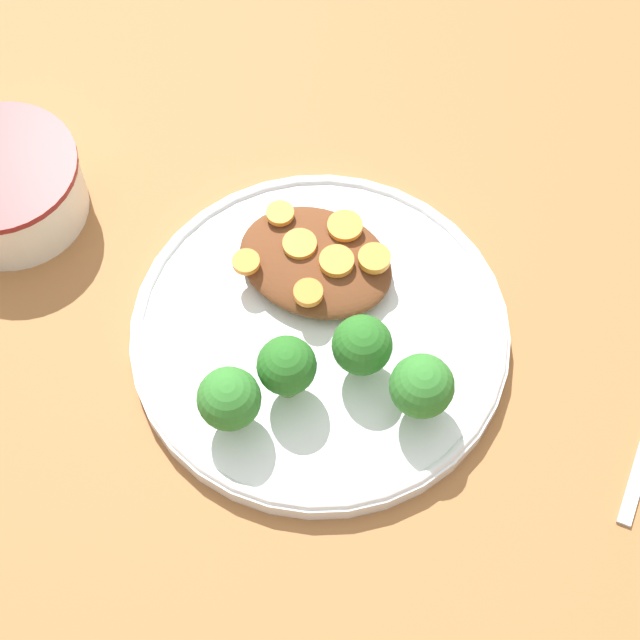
% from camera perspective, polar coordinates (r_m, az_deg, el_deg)
% --- Properties ---
extents(ground_plane, '(4.00, 4.00, 0.00)m').
position_cam_1_polar(ground_plane, '(0.80, 0.00, -1.04)').
color(ground_plane, '#9E6638').
extents(plate, '(0.28, 0.28, 0.02)m').
position_cam_1_polar(plate, '(0.79, 0.00, -0.70)').
color(plate, white).
rests_on(plate, ground_plane).
extents(dip_bowl, '(0.12, 0.12, 0.06)m').
position_cam_1_polar(dip_bowl, '(0.87, -16.36, 7.06)').
color(dip_bowl, white).
rests_on(dip_bowl, ground_plane).
extents(stew_mound, '(0.09, 0.12, 0.02)m').
position_cam_1_polar(stew_mound, '(0.80, -0.25, 3.13)').
color(stew_mound, brown).
rests_on(stew_mound, plate).
extents(broccoli_floret_0, '(0.05, 0.05, 0.06)m').
position_cam_1_polar(broccoli_floret_0, '(0.73, 5.44, -3.59)').
color(broccoli_floret_0, '#759E51').
rests_on(broccoli_floret_0, plate).
extents(broccoli_floret_1, '(0.04, 0.04, 0.06)m').
position_cam_1_polar(broccoli_floret_1, '(0.73, -1.57, -2.60)').
color(broccoli_floret_1, '#759E51').
rests_on(broccoli_floret_1, plate).
extents(broccoli_floret_2, '(0.04, 0.04, 0.06)m').
position_cam_1_polar(broccoli_floret_2, '(0.74, 2.26, -1.38)').
color(broccoli_floret_2, '#7FA85B').
rests_on(broccoli_floret_2, plate).
extents(broccoli_floret_3, '(0.04, 0.04, 0.06)m').
position_cam_1_polar(broccoli_floret_3, '(0.73, -4.86, -4.27)').
color(broccoli_floret_3, '#7FA85B').
rests_on(broccoli_floret_3, plate).
extents(carrot_slice_0, '(0.03, 0.03, 0.00)m').
position_cam_1_polar(carrot_slice_0, '(0.80, 1.34, 5.04)').
color(carrot_slice_0, orange).
rests_on(carrot_slice_0, stew_mound).
extents(carrot_slice_1, '(0.02, 0.02, 0.01)m').
position_cam_1_polar(carrot_slice_1, '(0.79, 2.91, 3.30)').
color(carrot_slice_1, orange).
rests_on(carrot_slice_1, stew_mound).
extents(carrot_slice_2, '(0.02, 0.02, 0.01)m').
position_cam_1_polar(carrot_slice_2, '(0.77, -0.63, 1.47)').
color(carrot_slice_2, orange).
rests_on(carrot_slice_2, stew_mound).
extents(carrot_slice_3, '(0.02, 0.02, 0.00)m').
position_cam_1_polar(carrot_slice_3, '(0.81, -2.15, 5.71)').
color(carrot_slice_3, orange).
rests_on(carrot_slice_3, stew_mound).
extents(carrot_slice_4, '(0.02, 0.02, 0.01)m').
position_cam_1_polar(carrot_slice_4, '(0.79, -3.97, 3.11)').
color(carrot_slice_4, orange).
rests_on(carrot_slice_4, stew_mound).
extents(carrot_slice_5, '(0.03, 0.03, 0.01)m').
position_cam_1_polar(carrot_slice_5, '(0.79, 0.89, 3.16)').
color(carrot_slice_5, orange).
rests_on(carrot_slice_5, stew_mound).
extents(carrot_slice_6, '(0.03, 0.03, 0.00)m').
position_cam_1_polar(carrot_slice_6, '(0.80, -1.09, 4.08)').
color(carrot_slice_6, orange).
rests_on(carrot_slice_6, stew_mound).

